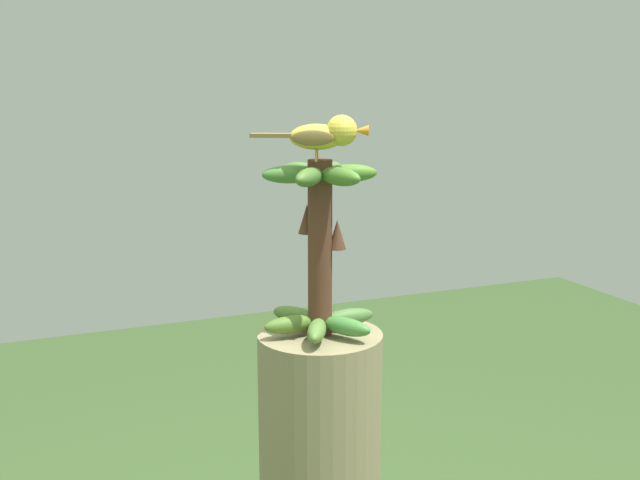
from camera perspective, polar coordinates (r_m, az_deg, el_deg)
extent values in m
cylinder|color=#4C2D1E|center=(1.56, 0.00, -0.65)|extent=(0.05, 0.05, 0.36)
ellipsoid|color=#517832|center=(1.54, -0.24, -6.70)|extent=(0.12, 0.09, 0.04)
ellipsoid|color=#3E7935|center=(1.56, 1.91, -6.39)|extent=(0.12, 0.09, 0.04)
ellipsoid|color=#446E33|center=(1.62, 2.06, -5.69)|extent=(0.04, 0.12, 0.04)
ellipsoid|color=#3E7A31|center=(1.66, 0.22, -5.31)|extent=(0.12, 0.09, 0.04)
ellipsoid|color=#476D28|center=(1.63, -1.83, -5.58)|extent=(0.12, 0.09, 0.04)
ellipsoid|color=#4A6D25|center=(1.57, -2.13, -6.26)|extent=(0.04, 0.12, 0.04)
ellipsoid|color=#436B2C|center=(1.48, -0.79, 4.66)|extent=(0.11, 0.10, 0.04)
ellipsoid|color=#447429|center=(1.49, 1.43, 4.70)|extent=(0.12, 0.07, 0.04)
ellipsoid|color=#437924|center=(1.54, 2.13, 4.95)|extent=(0.06, 0.12, 0.04)
ellipsoid|color=#486B2F|center=(1.59, 0.73, 5.14)|extent=(0.11, 0.10, 0.04)
ellipsoid|color=#497A2F|center=(1.58, -1.35, 5.10)|extent=(0.12, 0.07, 0.04)
ellipsoid|color=#437730|center=(1.52, -2.16, 4.86)|extent=(0.06, 0.12, 0.04)
cone|color=#4C2D1E|center=(1.57, -0.97, 1.57)|extent=(0.04, 0.04, 0.06)
cone|color=#4C2D1E|center=(1.55, 1.28, 0.41)|extent=(0.04, 0.04, 0.06)
cylinder|color=#C68933|center=(1.49, -0.29, 6.20)|extent=(0.01, 0.00, 0.02)
cylinder|color=#C68933|center=(1.52, -0.18, 6.32)|extent=(0.01, 0.00, 0.02)
ellipsoid|color=gold|center=(1.50, -0.23, 7.61)|extent=(0.10, 0.12, 0.05)
ellipsoid|color=brown|center=(1.48, -0.53, 7.54)|extent=(0.04, 0.08, 0.03)
ellipsoid|color=brown|center=(1.53, -0.35, 7.69)|extent=(0.04, 0.08, 0.03)
cube|color=brown|center=(1.51, -3.63, 7.71)|extent=(0.06, 0.08, 0.01)
sphere|color=gold|center=(1.50, 1.61, 8.08)|extent=(0.06, 0.06, 0.06)
sphere|color=black|center=(1.52, 1.94, 8.30)|extent=(0.01, 0.01, 0.01)
cone|color=orange|center=(1.50, 3.05, 8.06)|extent=(0.03, 0.04, 0.02)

